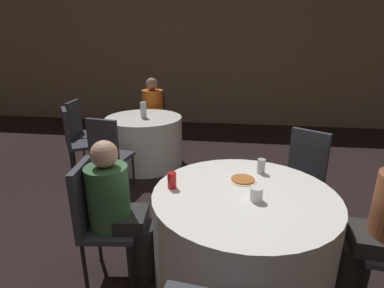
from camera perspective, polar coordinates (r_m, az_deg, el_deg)
name	(u,v)px	position (r m, az deg, el deg)	size (l,w,h in m)	color
ground_plane	(220,283)	(2.57, 5.27, -24.80)	(16.00, 16.00, 0.00)	black
wall_back	(233,60)	(6.76, 7.83, 15.48)	(16.00, 0.06, 2.80)	gray
table_near	(242,236)	(2.41, 9.50, -16.99)	(1.34, 1.34, 0.73)	white
table_far	(145,141)	(4.54, -8.96, 0.56)	(1.11, 1.11, 0.73)	white
chair_near_west	(97,213)	(2.39, -17.65, -12.41)	(0.45, 0.45, 0.95)	#383842
chair_near_northeast	(303,170)	(3.19, 20.46, -4.64)	(0.56, 0.56, 0.95)	#383842
chair_far_north	(154,114)	(5.41, -7.26, 5.78)	(0.44, 0.45, 0.95)	#383842
chair_far_south	(108,150)	(3.68, -15.74, -1.03)	(0.46, 0.46, 0.95)	#383842
chair_far_west	(80,127)	(4.80, -20.49, 3.06)	(0.43, 0.42, 0.95)	#383842
chair_far_southwest	(74,137)	(4.32, -21.50, 1.28)	(0.55, 0.55, 0.95)	#383842
person_green_jacket	(121,213)	(2.34, -13.44, -12.71)	(0.49, 0.33, 1.13)	#282828
person_orange_shirt	(152,112)	(5.24, -7.54, 5.99)	(0.38, 0.52, 1.20)	#33384C
pizza_plate_near	(243,180)	(2.41, 9.66, -6.71)	(0.22, 0.22, 0.02)	white
soda_can_silver	(261,166)	(2.55, 13.04, -4.12)	(0.07, 0.07, 0.12)	silver
soda_can_red	(172,180)	(2.25, -3.84, -6.91)	(0.07, 0.07, 0.12)	red
cup_near	(256,194)	(2.12, 12.17, -9.32)	(0.09, 0.09, 0.10)	white
bottle_far	(143,110)	(4.38, -9.24, 6.42)	(0.09, 0.09, 0.23)	silver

